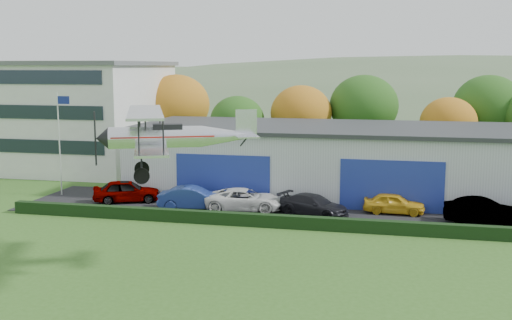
% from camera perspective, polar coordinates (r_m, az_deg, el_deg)
% --- Properties ---
extents(apron, '(48.00, 9.00, 0.05)m').
position_cam_1_polar(apron, '(42.88, 9.58, -4.87)').
color(apron, black).
rests_on(apron, ground).
extents(hedge, '(46.00, 0.60, 0.80)m').
position_cam_1_polar(hedge, '(38.14, 9.19, -5.98)').
color(hedge, black).
rests_on(hedge, ground).
extents(hangar, '(40.60, 12.60, 5.30)m').
position_cam_1_polar(hangar, '(49.19, 12.45, -0.09)').
color(hangar, '#B2B7BC').
rests_on(hangar, ground).
extents(office_block, '(20.60, 15.60, 10.40)m').
position_cam_1_polar(office_block, '(64.94, -18.03, 4.04)').
color(office_block, silver).
rests_on(office_block, ground).
extents(flagpole, '(1.05, 0.10, 8.00)m').
position_cam_1_polar(flagpole, '(49.71, -17.56, 2.27)').
color(flagpole, silver).
rests_on(flagpole, ground).
extents(tree_belt, '(75.70, 13.22, 10.12)m').
position_cam_1_polar(tree_belt, '(61.59, 8.75, 4.50)').
color(tree_belt, '#3D2614').
rests_on(tree_belt, ground).
extents(distant_hills, '(430.00, 196.00, 56.00)m').
position_cam_1_polar(distant_hills, '(162.58, 9.23, 0.40)').
color(distant_hills, '#4C6642').
rests_on(distant_hills, ground).
extents(car_0, '(5.21, 3.70, 1.65)m').
position_cam_1_polar(car_0, '(46.50, -11.82, -2.80)').
color(car_0, gray).
rests_on(car_0, apron).
extents(car_1, '(5.00, 2.33, 1.59)m').
position_cam_1_polar(car_1, '(43.46, -5.80, -3.50)').
color(car_1, navy).
rests_on(car_1, apron).
extents(car_2, '(5.69, 3.16, 1.51)m').
position_cam_1_polar(car_2, '(42.96, -1.07, -3.65)').
color(car_2, silver).
rests_on(car_2, apron).
extents(car_3, '(5.24, 3.66, 1.41)m').
position_cam_1_polar(car_3, '(41.64, 5.33, -4.16)').
color(car_3, black).
rests_on(car_3, apron).
extents(car_4, '(4.15, 1.81, 1.39)m').
position_cam_1_polar(car_4, '(43.07, 12.59, -3.91)').
color(car_4, gold).
rests_on(car_4, apron).
extents(car_5, '(4.95, 1.91, 1.61)m').
position_cam_1_polar(car_5, '(41.93, 20.20, -4.43)').
color(car_5, gray).
rests_on(car_5, apron).
extents(biplane, '(7.72, 8.56, 3.26)m').
position_cam_1_polar(biplane, '(29.46, -7.94, 2.31)').
color(biplane, silver).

